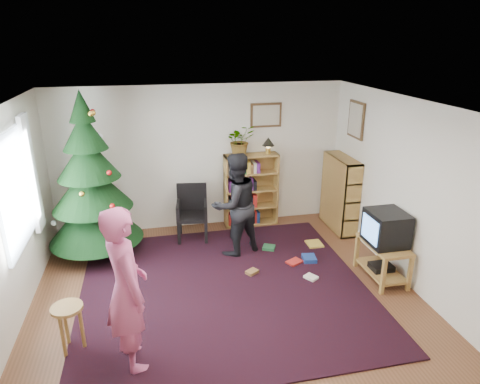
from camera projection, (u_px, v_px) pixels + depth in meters
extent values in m
plane|color=brown|center=(229.00, 302.00, 5.54)|extent=(5.00, 5.00, 0.00)
plane|color=white|center=(227.00, 108.00, 4.68)|extent=(5.00, 5.00, 0.00)
cube|color=silver|center=(201.00, 158.00, 7.40)|extent=(5.00, 0.02, 2.50)
cube|color=silver|center=(298.00, 358.00, 2.82)|extent=(5.00, 0.02, 2.50)
cube|color=silver|center=(0.00, 232.00, 4.61)|extent=(0.02, 5.00, 2.50)
cube|color=silver|center=(415.00, 197.00, 5.61)|extent=(0.02, 5.00, 2.50)
cube|color=black|center=(224.00, 288.00, 5.81)|extent=(3.80, 3.60, 0.02)
cube|color=silver|center=(14.00, 192.00, 5.08)|extent=(0.04, 1.20, 1.40)
cube|color=white|center=(32.00, 174.00, 5.73)|extent=(0.06, 0.35, 1.60)
cube|color=#4C3319|center=(266.00, 115.00, 7.37)|extent=(0.55, 0.03, 0.42)
cube|color=beige|center=(266.00, 115.00, 7.37)|extent=(0.47, 0.01, 0.34)
cube|color=#4C3319|center=(356.00, 120.00, 6.97)|extent=(0.03, 0.50, 0.60)
cube|color=beige|center=(356.00, 120.00, 6.97)|extent=(0.01, 0.42, 0.52)
cylinder|color=#3F2816|center=(99.00, 246.00, 6.70)|extent=(0.14, 0.14, 0.27)
cone|color=black|center=(95.00, 215.00, 6.52)|extent=(1.41, 1.41, 0.79)
cone|color=black|center=(91.00, 186.00, 6.36)|extent=(1.18, 1.18, 0.70)
cone|color=black|center=(87.00, 157.00, 6.20)|extent=(0.91, 0.91, 0.62)
cone|color=black|center=(84.00, 131.00, 6.07)|extent=(0.64, 0.64, 0.54)
cone|color=black|center=(81.00, 106.00, 5.95)|extent=(0.36, 0.36, 0.45)
cube|color=#A47E3A|center=(251.00, 190.00, 7.64)|extent=(0.95, 0.30, 1.30)
cube|color=#A47E3A|center=(251.00, 155.00, 7.42)|extent=(0.95, 0.30, 0.03)
cube|color=#A47E3A|center=(340.00, 193.00, 7.47)|extent=(0.30, 0.95, 1.30)
cube|color=#A47E3A|center=(343.00, 158.00, 7.25)|extent=(0.30, 0.95, 0.03)
cube|color=#A47E3A|center=(384.00, 244.00, 5.91)|extent=(0.45, 0.81, 0.04)
cube|color=#A47E3A|center=(383.00, 277.00, 5.62)|extent=(0.05, 0.05, 0.51)
cube|color=#A47E3A|center=(410.00, 274.00, 5.70)|extent=(0.05, 0.05, 0.51)
cube|color=#A47E3A|center=(357.00, 251.00, 6.31)|extent=(0.05, 0.05, 0.51)
cube|color=#A47E3A|center=(381.00, 248.00, 6.39)|extent=(0.05, 0.05, 0.51)
cube|color=#A47E3A|center=(381.00, 270.00, 6.05)|extent=(0.41, 0.77, 0.03)
cube|color=black|center=(381.00, 267.00, 6.03)|extent=(0.30, 0.25, 0.08)
cube|color=black|center=(386.00, 228.00, 5.82)|extent=(0.48, 0.53, 0.46)
cube|color=#5796EC|center=(370.00, 229.00, 5.77)|extent=(0.01, 0.41, 0.33)
cube|color=black|center=(192.00, 216.00, 7.12)|extent=(0.56, 0.56, 0.05)
cube|color=black|center=(190.00, 197.00, 7.24)|extent=(0.50, 0.11, 0.50)
cube|color=black|center=(181.00, 234.00, 6.94)|extent=(0.06, 0.06, 0.41)
cube|color=black|center=(208.00, 232.00, 7.03)|extent=(0.06, 0.06, 0.41)
cube|color=black|center=(179.00, 223.00, 7.35)|extent=(0.06, 0.06, 0.41)
cube|color=black|center=(204.00, 221.00, 7.43)|extent=(0.06, 0.06, 0.41)
cylinder|color=#A47E3A|center=(67.00, 308.00, 4.52)|extent=(0.33, 0.33, 0.04)
cylinder|color=#A47E3A|center=(82.00, 328.00, 4.64)|extent=(0.04, 0.04, 0.52)
cylinder|color=#A47E3A|center=(66.00, 324.00, 4.70)|extent=(0.04, 0.04, 0.52)
cylinder|color=#A47E3A|center=(63.00, 337.00, 4.51)|extent=(0.04, 0.04, 0.52)
imported|color=#B94A78|center=(127.00, 289.00, 4.23)|extent=(0.61, 0.75, 1.77)
imported|color=black|center=(235.00, 205.00, 6.53)|extent=(0.97, 0.87, 1.63)
imported|color=gray|center=(240.00, 140.00, 7.28)|extent=(0.55, 0.50, 0.53)
cylinder|color=#A57F33|center=(268.00, 151.00, 7.45)|extent=(0.09, 0.09, 0.09)
sphere|color=#FFD88C|center=(268.00, 146.00, 7.42)|extent=(0.09, 0.09, 0.09)
cone|color=black|center=(268.00, 141.00, 7.40)|extent=(0.22, 0.22, 0.14)
cube|color=#A51E19|center=(294.00, 261.00, 6.44)|extent=(0.20, 0.20, 0.08)
cube|color=navy|center=(309.00, 259.00, 6.52)|extent=(0.20, 0.20, 0.08)
cube|color=#1E592D|center=(269.00, 248.00, 6.87)|extent=(0.20, 0.20, 0.08)
cube|color=gold|center=(314.00, 243.00, 7.00)|extent=(0.20, 0.20, 0.08)
cube|color=brown|center=(252.00, 272.00, 6.16)|extent=(0.20, 0.20, 0.08)
cube|color=beige|center=(311.00, 277.00, 6.03)|extent=(0.20, 0.20, 0.08)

